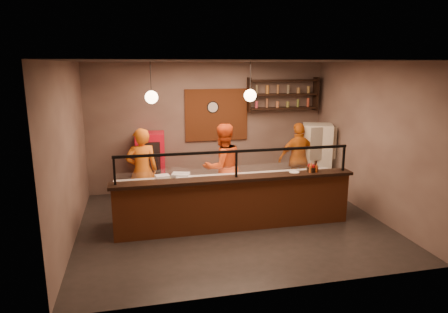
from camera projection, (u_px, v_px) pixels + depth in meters
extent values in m
plane|color=black|center=(232.00, 223.00, 8.08)|extent=(6.00, 6.00, 0.00)
plane|color=#372F2B|center=(233.00, 61.00, 7.36)|extent=(6.00, 6.00, 0.00)
plane|color=#7E685C|center=(209.00, 127.00, 10.10)|extent=(6.00, 0.00, 6.00)
plane|color=#7E685C|center=(69.00, 154.00, 7.07)|extent=(0.00, 5.00, 5.00)
plane|color=#7E685C|center=(371.00, 140.00, 8.37)|extent=(0.00, 5.00, 5.00)
plane|color=#7E685C|center=(278.00, 182.00, 5.35)|extent=(6.00, 0.00, 6.00)
cube|color=brown|center=(217.00, 115.00, 10.04)|extent=(1.60, 0.04, 1.30)
cube|color=brown|center=(236.00, 205.00, 7.68)|extent=(4.60, 0.25, 1.00)
cube|color=black|center=(236.00, 179.00, 7.56)|extent=(4.70, 0.37, 0.06)
cube|color=gray|center=(230.00, 200.00, 8.17)|extent=(4.60, 0.75, 0.85)
cube|color=beige|center=(230.00, 179.00, 8.07)|extent=(4.60, 0.75, 0.05)
cube|color=white|center=(236.00, 164.00, 7.50)|extent=(4.40, 0.02, 0.50)
cube|color=black|center=(236.00, 151.00, 7.44)|extent=(4.50, 0.05, 0.05)
cube|color=black|center=(114.00, 171.00, 7.02)|extent=(0.04, 0.04, 0.50)
cube|color=black|center=(236.00, 164.00, 7.50)|extent=(0.04, 0.04, 0.50)
cube|color=black|center=(344.00, 158.00, 7.98)|extent=(0.04, 0.04, 0.50)
cube|color=black|center=(282.00, 108.00, 10.23)|extent=(1.80, 0.28, 0.04)
cube|color=black|center=(283.00, 94.00, 10.15)|extent=(1.80, 0.28, 0.04)
cube|color=black|center=(283.00, 80.00, 10.08)|extent=(1.80, 0.28, 0.04)
cube|color=black|center=(249.00, 95.00, 9.96)|extent=(0.04, 0.28, 0.85)
cube|color=black|center=(316.00, 94.00, 10.35)|extent=(0.04, 0.28, 0.85)
cylinder|color=black|center=(213.00, 107.00, 9.97)|extent=(0.30, 0.04, 0.30)
cylinder|color=black|center=(151.00, 78.00, 7.29)|extent=(0.01, 0.01, 0.60)
sphere|color=#E8B77F|center=(151.00, 97.00, 7.37)|extent=(0.24, 0.24, 0.24)
cylinder|color=black|center=(250.00, 77.00, 7.70)|extent=(0.01, 0.01, 0.60)
sphere|color=#E8B77F|center=(250.00, 96.00, 7.78)|extent=(0.24, 0.24, 0.24)
imported|color=orange|center=(142.00, 171.00, 8.51)|extent=(0.72, 0.51, 1.85)
imported|color=#CD4513|center=(223.00, 167.00, 8.73)|extent=(1.10, 0.97, 1.91)
imported|color=#CB6613|center=(299.00, 159.00, 9.76)|extent=(1.05, 0.46, 1.77)
cube|color=#EAE5C6|center=(316.00, 158.00, 10.04)|extent=(0.91, 0.88, 1.70)
cube|color=red|center=(151.00, 165.00, 9.63)|extent=(0.71, 0.66, 1.57)
cylinder|color=silver|center=(274.00, 175.00, 8.24)|extent=(0.66, 0.66, 0.01)
cube|color=white|center=(162.00, 178.00, 7.80)|extent=(0.30, 0.25, 0.13)
cube|color=silver|center=(181.00, 178.00, 7.79)|extent=(0.40, 0.36, 0.17)
cube|color=white|center=(184.00, 181.00, 7.60)|extent=(0.33, 0.29, 0.14)
cylinder|color=gold|center=(172.00, 178.00, 7.95)|extent=(0.35, 0.10, 0.06)
cube|color=black|center=(312.00, 169.00, 7.91)|extent=(0.22, 0.20, 0.10)
cylinder|color=black|center=(315.00, 166.00, 7.89)|extent=(0.06, 0.06, 0.23)
cylinder|color=silver|center=(294.00, 172.00, 7.88)|extent=(0.25, 0.25, 0.01)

